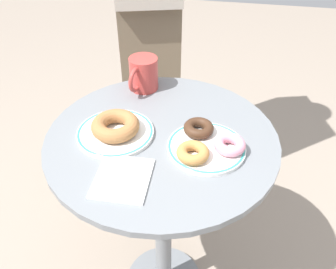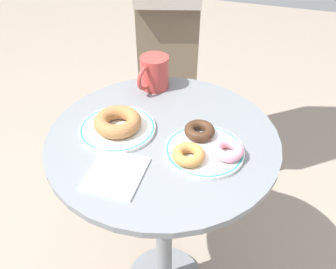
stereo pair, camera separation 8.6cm
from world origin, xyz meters
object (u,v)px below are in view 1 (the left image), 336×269
(donut_pink_frosted, at_px, (230,145))
(donut_old_fashioned, at_px, (193,153))
(plate_left, at_px, (115,132))
(plate_right, at_px, (206,147))
(coffee_mug, at_px, (143,74))
(donut_cinnamon, at_px, (115,126))
(cafe_table, at_px, (163,195))
(person_figure, at_px, (147,3))
(donut_chocolate, at_px, (199,128))
(paper_napkin, at_px, (123,178))

(donut_pink_frosted, relative_size, donut_old_fashioned, 1.00)
(plate_left, relative_size, donut_old_fashioned, 2.56)
(plate_right, bearing_deg, coffee_mug, 131.62)
(plate_right, bearing_deg, donut_cinnamon, 177.27)
(cafe_table, xyz_separation_m, coffee_mug, (-0.10, 0.22, 0.28))
(donut_pink_frosted, bearing_deg, person_figure, 118.98)
(plate_right, xyz_separation_m, donut_pink_frosted, (0.05, -0.00, 0.02))
(donut_chocolate, bearing_deg, plate_right, -61.73)
(plate_right, xyz_separation_m, donut_cinnamon, (-0.23, 0.01, 0.02))
(donut_pink_frosted, xyz_separation_m, donut_old_fashioned, (-0.08, -0.05, 0.00))
(donut_pink_frosted, distance_m, donut_old_fashioned, 0.09)
(plate_left, bearing_deg, paper_napkin, -66.71)
(donut_old_fashioned, bearing_deg, donut_cinnamon, 164.24)
(plate_right, height_order, donut_old_fashioned, donut_old_fashioned)
(donut_pink_frosted, bearing_deg, donut_old_fashioned, -151.32)
(cafe_table, bearing_deg, donut_chocolate, 9.63)
(donut_cinnamon, bearing_deg, plate_left, 147.67)
(cafe_table, distance_m, plate_left, 0.27)
(coffee_mug, bearing_deg, paper_napkin, -82.95)
(paper_napkin, xyz_separation_m, person_figure, (-0.13, 0.78, 0.13))
(cafe_table, relative_size, plate_left, 3.83)
(plate_right, distance_m, donut_cinnamon, 0.24)
(donut_chocolate, bearing_deg, donut_pink_frosted, -31.79)
(coffee_mug, xyz_separation_m, person_figure, (-0.08, 0.39, 0.08))
(donut_chocolate, bearing_deg, cafe_table, -170.37)
(plate_left, bearing_deg, donut_old_fashioned, -16.02)
(person_figure, bearing_deg, donut_old_fashioned, -68.33)
(plate_left, xyz_separation_m, coffee_mug, (0.02, 0.23, 0.04))
(paper_napkin, distance_m, coffee_mug, 0.39)
(plate_left, xyz_separation_m, paper_napkin, (0.06, -0.15, -0.00))
(coffee_mug, distance_m, person_figure, 0.41)
(cafe_table, relative_size, donut_chocolate, 9.81)
(donut_cinnamon, bearing_deg, donut_chocolate, 10.08)
(donut_chocolate, relative_size, paper_napkin, 0.57)
(plate_right, bearing_deg, plate_left, 176.85)
(cafe_table, xyz_separation_m, donut_old_fashioned, (0.09, -0.08, 0.26))
(donut_chocolate, distance_m, person_figure, 0.66)
(paper_napkin, bearing_deg, plate_left, 113.29)
(paper_napkin, bearing_deg, donut_pink_frosted, 30.68)
(plate_right, bearing_deg, donut_pink_frosted, -1.84)
(donut_cinnamon, relative_size, person_figure, 0.07)
(donut_old_fashioned, bearing_deg, plate_left, 163.98)
(donut_old_fashioned, bearing_deg, coffee_mug, 123.10)
(paper_napkin, bearing_deg, plate_right, 38.35)
(coffee_mug, bearing_deg, plate_right, -48.38)
(donut_cinnamon, height_order, donut_chocolate, donut_cinnamon)
(plate_left, height_order, plate_right, same)
(cafe_table, distance_m, paper_napkin, 0.29)
(donut_pink_frosted, bearing_deg, plate_right, 178.16)
(cafe_table, height_order, donut_cinnamon, donut_cinnamon)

